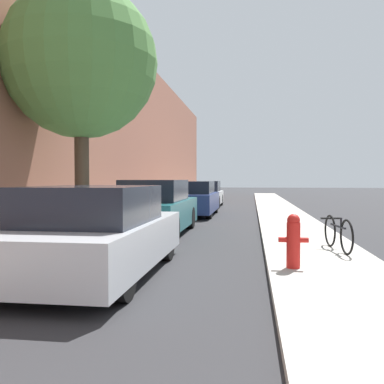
# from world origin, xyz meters

# --- Properties ---
(ground_plane) EXTENTS (120.00, 120.00, 0.00)m
(ground_plane) POSITION_xyz_m (0.00, 16.00, 0.00)
(ground_plane) COLOR #28282B
(sidewalk_left) EXTENTS (2.00, 52.00, 0.12)m
(sidewalk_left) POSITION_xyz_m (-2.90, 16.00, 0.06)
(sidewalk_left) COLOR #ADA89E
(sidewalk_left) RESTS_ON ground
(sidewalk_right) EXTENTS (2.00, 52.00, 0.12)m
(sidewalk_right) POSITION_xyz_m (2.90, 16.00, 0.06)
(sidewalk_right) COLOR #ADA89E
(sidewalk_right) RESTS_ON ground
(building_facade_left) EXTENTS (0.70, 52.00, 7.79)m
(building_facade_left) POSITION_xyz_m (-4.25, 16.00, 3.89)
(building_facade_left) COLOR #9E604C
(building_facade_left) RESTS_ON ground
(parked_car_silver) EXTENTS (1.91, 4.37, 1.43)m
(parked_car_silver) POSITION_xyz_m (-0.81, 6.24, 0.68)
(parked_car_silver) COLOR black
(parked_car_silver) RESTS_ON ground
(parked_car_teal) EXTENTS (1.69, 4.61, 1.52)m
(parked_car_teal) POSITION_xyz_m (-1.00, 11.35, 0.72)
(parked_car_teal) COLOR black
(parked_car_teal) RESTS_ON ground
(parked_car_navy) EXTENTS (1.86, 4.56, 1.45)m
(parked_car_navy) POSITION_xyz_m (-0.82, 17.37, 0.70)
(parked_car_navy) COLOR black
(parked_car_navy) RESTS_ON ground
(parked_car_white) EXTENTS (1.79, 3.94, 1.43)m
(parked_car_white) POSITION_xyz_m (-0.93, 23.11, 0.67)
(parked_car_white) COLOR black
(parked_car_white) RESTS_ON ground
(street_tree_near) EXTENTS (3.67, 3.67, 6.07)m
(street_tree_near) POSITION_xyz_m (-2.43, 9.54, 4.33)
(street_tree_near) COLOR #4C3A2B
(street_tree_near) RESTS_ON sidewalk_left
(fire_hydrant) EXTENTS (0.47, 0.22, 0.87)m
(fire_hydrant) POSITION_xyz_m (2.30, 6.71, 0.57)
(fire_hydrant) COLOR red
(fire_hydrant) RESTS_ON sidewalk_right
(bicycle) EXTENTS (0.44, 1.64, 0.67)m
(bicycle) POSITION_xyz_m (3.34, 8.51, 0.47)
(bicycle) COLOR black
(bicycle) RESTS_ON sidewalk_right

